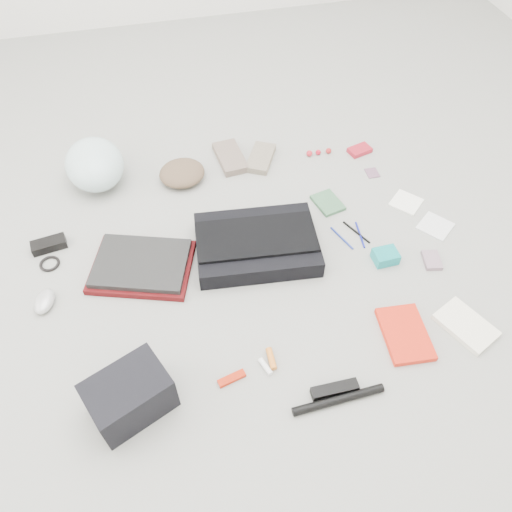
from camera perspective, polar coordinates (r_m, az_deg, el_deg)
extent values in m
plane|color=gray|center=(1.84, 0.00, -0.99)|extent=(4.00, 4.00, 0.00)
cube|color=black|center=(1.85, 0.08, 1.33)|extent=(0.47, 0.36, 0.07)
cube|color=black|center=(1.82, 0.08, 2.22)|extent=(0.45, 0.24, 0.01)
cube|color=#500A0D|center=(1.86, -12.89, -1.24)|extent=(0.42, 0.37, 0.02)
cube|color=black|center=(1.85, -13.01, -0.79)|extent=(0.39, 0.33, 0.02)
ellipsoid|color=white|center=(2.21, -17.97, 9.95)|extent=(0.27, 0.32, 0.18)
ellipsoid|color=brown|center=(2.17, -8.45, 9.36)|extent=(0.23, 0.22, 0.07)
cube|color=#766458|center=(2.25, -2.97, 11.19)|extent=(0.13, 0.22, 0.03)
cube|color=gray|center=(2.25, 0.56, 11.13)|extent=(0.17, 0.21, 0.03)
cube|color=black|center=(2.04, -22.59, 1.22)|extent=(0.13, 0.08, 0.03)
torus|color=black|center=(1.99, -22.52, -0.81)|extent=(0.09, 0.09, 0.01)
ellipsoid|color=#ACACAC|center=(1.87, -23.03, -4.78)|extent=(0.09, 0.12, 0.04)
cube|color=black|center=(1.54, -14.24, -15.20)|extent=(0.27, 0.24, 0.15)
cube|color=#A91903|center=(1.59, -2.80, -13.80)|extent=(0.09, 0.04, 0.01)
cylinder|color=white|center=(1.60, 1.09, -12.51)|extent=(0.04, 0.06, 0.02)
cylinder|color=orange|center=(1.62, 1.76, -11.64)|extent=(0.02, 0.07, 0.02)
cube|color=black|center=(1.58, 8.97, -14.84)|extent=(0.15, 0.04, 0.03)
cylinder|color=black|center=(1.57, 9.40, -15.89)|extent=(0.29, 0.04, 0.03)
cube|color=red|center=(1.73, 16.66, -8.54)|extent=(0.16, 0.22, 0.02)
cube|color=white|center=(1.82, 22.85, -7.32)|extent=(0.19, 0.22, 0.02)
cube|color=#376141|center=(2.07, 8.20, 6.04)|extent=(0.12, 0.15, 0.01)
cylinder|color=navy|center=(1.95, 9.78, 2.03)|extent=(0.05, 0.13, 0.01)
cylinder|color=black|center=(1.98, 11.40, 2.68)|extent=(0.07, 0.13, 0.01)
cylinder|color=navy|center=(1.97, 11.81, 2.40)|extent=(0.02, 0.13, 0.01)
cube|color=teal|center=(1.90, 14.57, -0.04)|extent=(0.09, 0.07, 0.04)
cube|color=gray|center=(1.95, 19.45, -0.45)|extent=(0.08, 0.10, 0.02)
cube|color=white|center=(2.15, 16.79, 5.90)|extent=(0.16, 0.16, 0.01)
cube|color=silver|center=(2.09, 19.81, 3.23)|extent=(0.16, 0.16, 0.01)
sphere|color=red|center=(2.29, 6.12, 11.58)|extent=(0.03, 0.03, 0.03)
sphere|color=red|center=(2.30, 7.12, 11.68)|extent=(0.03, 0.03, 0.02)
sphere|color=#A51C1D|center=(2.32, 8.29, 11.81)|extent=(0.03, 0.03, 0.03)
cube|color=#AA1A29|center=(2.35, 11.76, 11.76)|extent=(0.11, 0.09, 0.02)
cube|color=#7A526B|center=(2.25, 13.14, 9.23)|extent=(0.05, 0.06, 0.00)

